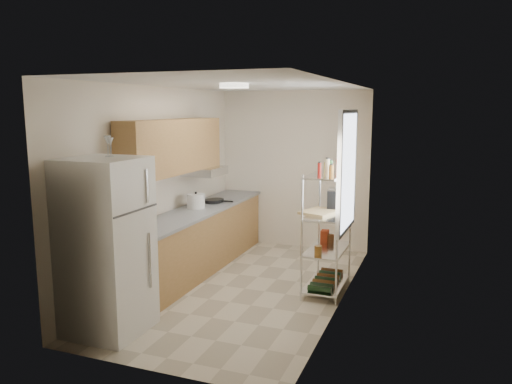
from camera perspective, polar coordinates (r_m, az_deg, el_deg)
room at (r=6.26m, az=-1.35°, el=0.23°), size 2.52×4.42×2.62m
counter_run at (r=7.21m, az=-6.82°, el=-5.47°), size 0.63×3.51×0.90m
upper_cabinets at (r=6.75m, az=-9.41°, el=5.15°), size 0.33×2.20×0.72m
range_hood at (r=7.47m, az=-5.89°, el=2.40°), size 0.50×0.60×0.12m
window at (r=6.22m, az=10.40°, el=2.35°), size 0.06×1.00×1.46m
bakers_rack at (r=6.28m, az=8.22°, el=-1.61°), size 0.45×0.90×1.73m
ceiling_dome at (r=5.91m, az=-2.51°, el=12.03°), size 0.34×0.34×0.05m
refrigerator at (r=5.37m, az=-16.73°, el=-5.97°), size 0.75×0.75×1.83m
wine_glass_a at (r=5.30m, az=-16.30°, el=4.95°), size 0.07×0.07×0.19m
wine_glass_b at (r=5.33m, az=-16.58°, el=5.05°), size 0.08×0.08×0.21m
rice_cooker at (r=7.18m, az=-6.87°, el=-1.03°), size 0.26×0.26×0.21m
frying_pan_large at (r=7.59m, az=-4.96°, el=-1.04°), size 0.32×0.32×0.05m
frying_pan_small at (r=7.64m, az=-4.55°, el=-0.95°), size 0.24×0.24×0.05m
cutting_board at (r=6.32m, az=7.31°, el=-2.26°), size 0.49×0.56×0.03m
espresso_machine at (r=6.51m, az=8.94°, el=-0.81°), size 0.19×0.26×0.29m
storage_bag at (r=6.72m, az=7.86°, el=-4.99°), size 0.10×0.14×0.15m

